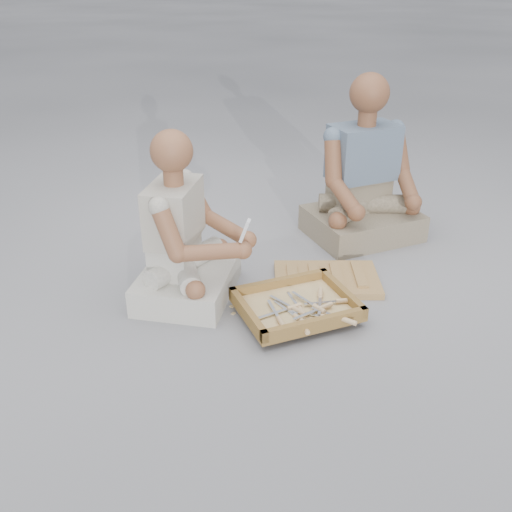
{
  "coord_description": "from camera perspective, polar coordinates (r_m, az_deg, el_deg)",
  "views": [
    {
      "loc": [
        -0.26,
        -2.11,
        1.45
      ],
      "look_at": [
        -0.08,
        0.12,
        0.3
      ],
      "focal_mm": 40.0,
      "sensor_mm": 36.0,
      "label": 1
    }
  ],
  "objects": [
    {
      "name": "chisel_11",
      "position": [
        2.57,
        3.99,
        -5.34
      ],
      "size": [
        0.15,
        0.18,
        0.02
      ],
      "rotation": [
        0.0,
        0.0,
        -0.9
      ],
      "color": "silver",
      "rests_on": "tool_tray"
    },
    {
      "name": "chisel_8",
      "position": [
        2.64,
        8.28,
        -4.48
      ],
      "size": [
        0.22,
        0.04,
        0.02
      ],
      "rotation": [
        0.0,
        0.0,
        0.08
      ],
      "color": "silver",
      "rests_on": "tool_tray"
    },
    {
      "name": "chisel_7",
      "position": [
        2.53,
        4.05,
        -6.08
      ],
      "size": [
        0.12,
        0.2,
        0.02
      ],
      "rotation": [
        0.0,
        0.0,
        -1.05
      ],
      "color": "silver",
      "rests_on": "tool_tray"
    },
    {
      "name": "chisel_9",
      "position": [
        2.58,
        6.62,
        -5.16
      ],
      "size": [
        0.2,
        0.13,
        0.02
      ],
      "rotation": [
        0.0,
        0.0,
        0.53
      ],
      "color": "silver",
      "rests_on": "tool_tray"
    },
    {
      "name": "chisel_3",
      "position": [
        2.47,
        4.74,
        -6.95
      ],
      "size": [
        0.06,
        0.22,
        0.02
      ],
      "rotation": [
        0.0,
        0.0,
        -1.37
      ],
      "color": "silver",
      "rests_on": "tool_tray"
    },
    {
      "name": "tool_tray",
      "position": [
        2.62,
        4.05,
        -4.99
      ],
      "size": [
        0.61,
        0.54,
        0.07
      ],
      "rotation": [
        0.0,
        0.0,
        0.31
      ],
      "color": "brown",
      "rests_on": "carved_panel"
    },
    {
      "name": "chisel_6",
      "position": [
        2.54,
        6.77,
        -6.04
      ],
      "size": [
        0.21,
        0.1,
        0.02
      ],
      "rotation": [
        0.0,
        0.0,
        -0.41
      ],
      "color": "silver",
      "rests_on": "tool_tray"
    },
    {
      "name": "chisel_0",
      "position": [
        2.58,
        3.42,
        -5.22
      ],
      "size": [
        0.21,
        0.11,
        0.02
      ],
      "rotation": [
        0.0,
        0.0,
        0.44
      ],
      "color": "silver",
      "rests_on": "tool_tray"
    },
    {
      "name": "chisel_2",
      "position": [
        2.49,
        2.36,
        -6.34
      ],
      "size": [
        0.06,
        0.22,
        0.02
      ],
      "rotation": [
        0.0,
        0.0,
        -1.37
      ],
      "color": "silver",
      "rests_on": "tool_tray"
    },
    {
      "name": "chisel_10",
      "position": [
        2.58,
        4.47,
        -5.36
      ],
      "size": [
        0.07,
        0.22,
        0.02
      ],
      "rotation": [
        0.0,
        0.0,
        -1.34
      ],
      "color": "silver",
      "rests_on": "tool_tray"
    },
    {
      "name": "wood_chip_2",
      "position": [
        2.66,
        -2.28,
        -5.76
      ],
      "size": [
        0.02,
        0.02,
        0.0
      ],
      "primitive_type": "cube",
      "rotation": [
        0.0,
        0.0,
        0.93
      ],
      "color": "#DEC482",
      "rests_on": "ground"
    },
    {
      "name": "craftsman",
      "position": [
        2.7,
        -7.17,
        1.27
      ],
      "size": [
        0.61,
        0.62,
        0.82
      ],
      "rotation": [
        0.0,
        0.0,
        -1.85
      ],
      "color": "beige",
      "rests_on": "ground"
    },
    {
      "name": "chisel_1",
      "position": [
        2.67,
        6.44,
        -3.93
      ],
      "size": [
        0.06,
        0.22,
        0.02
      ],
      "rotation": [
        0.0,
        0.0,
        1.36
      ],
      "color": "silver",
      "rests_on": "tool_tray"
    },
    {
      "name": "wood_chip_4",
      "position": [
        2.8,
        4.84,
        -4.03
      ],
      "size": [
        0.02,
        0.02,
        0.0
      ],
      "primitive_type": "cube",
      "rotation": [
        0.0,
        0.0,
        2.6
      ],
      "color": "#DEC482",
      "rests_on": "ground"
    },
    {
      "name": "wood_chip_3",
      "position": [
        2.85,
        4.61,
        -3.32
      ],
      "size": [
        0.02,
        0.02,
        0.0
      ],
      "primitive_type": "cube",
      "rotation": [
        0.0,
        0.0,
        1.19
      ],
      "color": "#DEC482",
      "rests_on": "ground"
    },
    {
      "name": "wood_chip_0",
      "position": [
        2.58,
        5.79,
        -6.98
      ],
      "size": [
        0.02,
        0.02,
        0.0
      ],
      "primitive_type": "cube",
      "rotation": [
        0.0,
        0.0,
        2.19
      ],
      "color": "#DEC482",
      "rests_on": "ground"
    },
    {
      "name": "mobile_phone",
      "position": [
        2.53,
        -1.12,
        2.57
      ],
      "size": [
        0.06,
        0.06,
        0.11
      ],
      "rotation": [
        -0.35,
        0.0,
        -1.82
      ],
      "color": "silver",
      "rests_on": "craftsman"
    },
    {
      "name": "wood_chip_6",
      "position": [
        2.94,
        6.83,
        -2.46
      ],
      "size": [
        0.02,
        0.02,
        0.0
      ],
      "primitive_type": "cube",
      "rotation": [
        0.0,
        0.0,
        0.75
      ],
      "color": "#DEC482",
      "rests_on": "ground"
    },
    {
      "name": "wood_chip_5",
      "position": [
        2.56,
        6.54,
        -7.43
      ],
      "size": [
        0.02,
        0.02,
        0.0
      ],
      "primitive_type": "cube",
      "rotation": [
        0.0,
        0.0,
        3.12
      ],
      "color": "#DEC482",
      "rests_on": "ground"
    },
    {
      "name": "ground",
      "position": [
        2.57,
        1.97,
        -7.06
      ],
      "size": [
        60.0,
        60.0,
        0.0
      ],
      "primitive_type": "plane",
      "color": "gray",
      "rests_on": "ground"
    },
    {
      "name": "carved_panel",
      "position": [
        2.92,
        7.08,
        -2.33
      ],
      "size": [
        0.55,
        0.39,
        0.03
      ],
      "primitive_type": "cube",
      "rotation": [
        0.0,
        0.0,
        -0.08
      ],
      "color": "olive",
      "rests_on": "ground"
    },
    {
      "name": "wood_chip_8",
      "position": [
        2.97,
        4.56,
        -1.97
      ],
      "size": [
        0.02,
        0.02,
        0.0
      ],
      "primitive_type": "cube",
      "rotation": [
        0.0,
        0.0,
        1.22
      ],
      "color": "#DEC482",
      "rests_on": "ground"
    },
    {
      "name": "chisel_5",
      "position": [
        2.58,
        6.03,
        -5.06
      ],
      "size": [
        0.13,
        0.19,
        0.02
      ],
      "rotation": [
        0.0,
        0.0,
        -1.0
      ],
      "color": "silver",
      "rests_on": "tool_tray"
    },
    {
      "name": "companion",
      "position": [
        3.36,
        10.75,
        6.98
      ],
      "size": [
        0.72,
        0.64,
        0.94
      ],
      "rotation": [
        0.0,
        0.0,
        3.47
      ],
      "color": "gray",
      "rests_on": "ground"
    },
    {
      "name": "wood_chip_1",
      "position": [
        2.83,
        4.88,
        -3.62
      ],
      "size": [
        0.02,
        0.02,
        0.0
      ],
      "primitive_type": "cube",
      "rotation": [
        0.0,
        0.0,
        0.09
      ],
      "color": "#DEC482",
      "rests_on": "ground"
    },
    {
      "name": "wood_chip_7",
      "position": [
        2.71,
        -2.43,
        -5.07
      ],
      "size": [
        0.02,
        0.02,
        0.0
      ],
      "primitive_type": "cube",
      "rotation": [
        0.0,
        0.0,
        2.43
      ],
      "color": "#DEC482",
      "rests_on": "ground"
    },
    {
      "name": "chisel_4",
      "position": [
        2.51,
        8.83,
        -6.28
      ],
      "size": [
        0.18,
        0.15,
        0.02
      ],
      "rotation": [
        0.0,
        0.0,
        -0.7
      ],
      "color": "silver",
      "rests_on": "tool_tray"
    }
  ]
}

